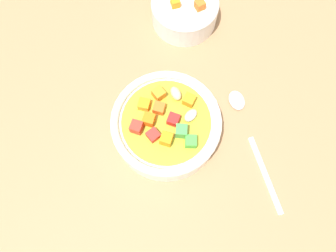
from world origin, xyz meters
The scene contains 4 objects.
ground_plane centered at (0.00, 0.00, -1.00)cm, with size 140.00×140.00×2.00cm, color #9E754F.
soup_bowl_main centered at (0.01, 0.00, 2.85)cm, with size 15.71×15.71×6.52cm.
spoon centered at (-1.48, -12.90, 0.47)cm, with size 19.43×6.99×1.01cm.
side_bowl_small centered at (20.19, -3.36, 2.46)cm, with size 11.04×11.04×5.58cm.
Camera 1 is at (-15.22, 0.26, 48.13)cm, focal length 35.25 mm.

